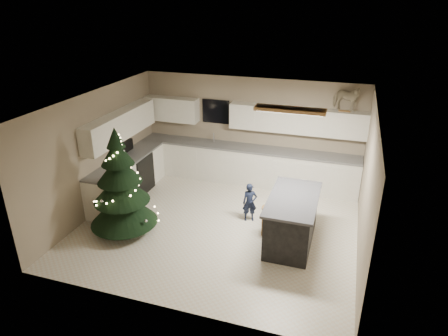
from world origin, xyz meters
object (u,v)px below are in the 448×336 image
Objects in this scene: island at (292,220)px; rocking_horse at (346,98)px; bar_stool at (269,214)px; christmas_tree at (121,191)px; toddler at (250,203)px.

island is 3.13m from rocking_horse.
rocking_horse reaches higher than bar_stool.
island is at bearing 11.08° from christmas_tree.
island is 0.48m from bar_stool.
toddler is (-0.50, 0.40, -0.03)m from bar_stool.
bar_stool is 0.82× the size of rocking_horse.
toddler reaches higher than bar_stool.
toddler is (2.29, 1.16, -0.48)m from christmas_tree.
christmas_tree is 2.62m from toddler.
christmas_tree is at bearing -168.92° from island.
toddler is at bearing 141.28° from bar_stool.
christmas_tree is at bearing -164.76° from bar_stool.
toddler is at bearing 160.45° from rocking_horse.
bar_stool is 3.19m from rocking_horse.
island is 1.10m from toddler.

